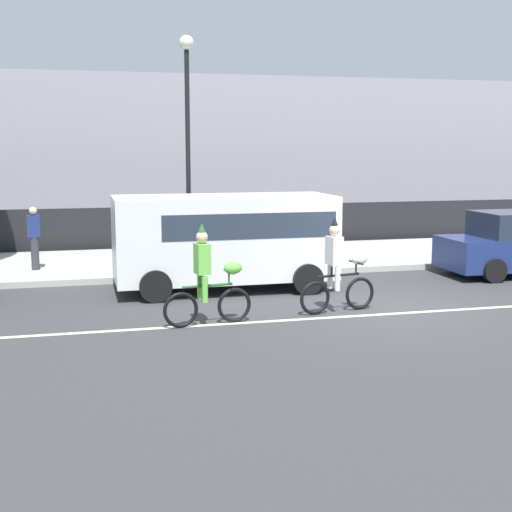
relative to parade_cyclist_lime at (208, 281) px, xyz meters
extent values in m
plane|color=#38383A|center=(3.85, 0.49, -0.84)|extent=(80.00, 80.00, 0.00)
cube|color=beige|center=(3.85, -0.01, -0.84)|extent=(36.00, 0.14, 0.01)
cube|color=#ADAAA3|center=(3.85, 6.99, -0.77)|extent=(60.00, 5.00, 0.15)
cube|color=black|center=(3.85, 9.89, -0.14)|extent=(40.00, 0.08, 1.40)
cube|color=#99939E|center=(6.77, 18.49, 2.16)|extent=(28.00, 8.00, 6.01)
torus|color=black|center=(0.51, 0.08, -0.51)|extent=(0.67, 0.17, 0.67)
torus|color=black|center=(-0.53, -0.08, -0.51)|extent=(0.67, 0.17, 0.67)
cylinder|color=#266626|center=(-0.01, 0.00, -0.09)|extent=(0.96, 0.19, 0.05)
cylinder|color=#266626|center=(-0.16, -0.02, 0.00)|extent=(0.04, 0.04, 0.18)
cylinder|color=#266626|center=(0.40, 0.06, 0.02)|extent=(0.04, 0.04, 0.23)
cylinder|color=#266626|center=(0.40, 0.06, 0.14)|extent=(0.11, 0.50, 0.03)
ellipsoid|color=#72CC4C|center=(0.48, 0.07, 0.21)|extent=(0.39, 0.25, 0.24)
cube|color=#72CC4C|center=(-0.11, -0.02, 0.42)|extent=(0.28, 0.35, 0.56)
sphere|color=beige|center=(-0.11, -0.02, 0.82)|extent=(0.22, 0.22, 0.22)
cone|color=#266626|center=(-0.11, -0.02, 1.00)|extent=(0.14, 0.14, 0.16)
cylinder|color=#72CC4C|center=(-0.09, -0.16, -0.13)|extent=(0.11, 0.11, 0.48)
cylinder|color=#72CC4C|center=(-0.13, 0.12, -0.13)|extent=(0.11, 0.11, 0.48)
torus|color=black|center=(3.22, 0.51, -0.51)|extent=(0.67, 0.20, 0.67)
torus|color=black|center=(2.19, 0.31, -0.51)|extent=(0.67, 0.20, 0.67)
cylinder|color=black|center=(2.70, 0.41, -0.09)|extent=(0.96, 0.24, 0.05)
cylinder|color=black|center=(2.56, 0.38, 0.00)|extent=(0.04, 0.04, 0.18)
cylinder|color=black|center=(3.11, 0.49, 0.02)|extent=(0.04, 0.04, 0.23)
cylinder|color=black|center=(3.11, 0.49, 0.14)|extent=(0.13, 0.50, 0.03)
ellipsoid|color=white|center=(3.20, 0.51, 0.21)|extent=(0.39, 0.27, 0.24)
cube|color=white|center=(2.60, 0.39, 0.42)|extent=(0.30, 0.36, 0.56)
sphere|color=beige|center=(2.60, 0.39, 0.82)|extent=(0.22, 0.22, 0.22)
cone|color=black|center=(2.60, 0.39, 1.00)|extent=(0.14, 0.14, 0.16)
cylinder|color=white|center=(2.63, 0.25, -0.13)|extent=(0.11, 0.11, 0.48)
cylinder|color=white|center=(2.58, 0.53, -0.13)|extent=(0.11, 0.11, 0.48)
cube|color=white|center=(0.95, 3.19, 0.39)|extent=(5.00, 2.00, 1.90)
cube|color=#283342|center=(1.35, 3.19, 0.74)|extent=(3.90, 2.02, 0.56)
cylinder|color=black|center=(2.65, 2.19, -0.49)|extent=(0.70, 0.22, 0.70)
cylinder|color=black|center=(2.65, 4.19, -0.49)|extent=(0.70, 0.22, 0.70)
cylinder|color=black|center=(-0.75, 2.19, -0.49)|extent=(0.70, 0.22, 0.70)
cylinder|color=black|center=(-0.75, 4.19, -0.49)|extent=(0.70, 0.22, 0.70)
cylinder|color=black|center=(7.50, 2.39, -0.54)|extent=(0.60, 0.20, 0.60)
cylinder|color=black|center=(7.50, 4.11, -0.54)|extent=(0.60, 0.20, 0.60)
cylinder|color=black|center=(0.46, 5.28, 2.06)|extent=(0.12, 0.12, 5.50)
sphere|color=#EAEACC|center=(0.46, 5.28, 4.99)|extent=(0.36, 0.36, 0.36)
cylinder|color=#33333D|center=(-3.40, 6.16, -0.27)|extent=(0.20, 0.20, 0.85)
cube|color=navy|center=(-3.40, 6.16, 0.44)|extent=(0.32, 0.20, 0.56)
sphere|color=beige|center=(-3.40, 6.16, 0.83)|extent=(0.20, 0.20, 0.20)
camera|label=1|loc=(-2.29, -12.76, 2.46)|focal=50.00mm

